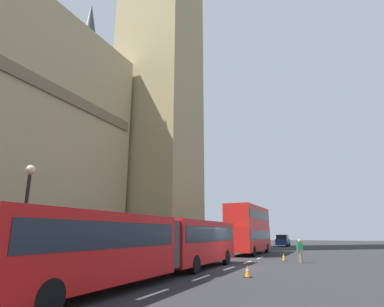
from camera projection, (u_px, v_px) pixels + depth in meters
The scene contains 9 objects.
ground_plane at pixel (233, 267), 20.14m from camera, with size 160.00×160.00×0.00m, color #262628.
lane_centre_marking at pixel (217, 273), 17.47m from camera, with size 25.20×0.16×0.01m.
articulated_bus at pixel (157, 241), 15.71m from camera, with size 18.70×2.54×2.90m.
double_decker_bus at pixel (249, 228), 33.04m from camera, with size 10.14×2.54×4.90m.
sedan_lead at pixel (283, 241), 51.42m from camera, with size 4.40×1.86×1.85m.
traffic_cone_west at pixel (248, 271), 15.68m from camera, with size 0.36×0.36×0.58m.
traffic_cone_middle at pixel (284, 257), 24.76m from camera, with size 0.36×0.36×0.58m.
street_lamp at pixel (25, 213), 14.11m from camera, with size 0.44×0.44×5.27m.
pedestrian_near_cones at pixel (300, 250), 23.21m from camera, with size 0.39×0.46×1.69m.
Camera 1 is at (-20.57, -6.28, 2.18)m, focal length 29.07 mm.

